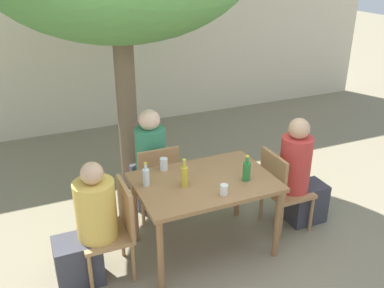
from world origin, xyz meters
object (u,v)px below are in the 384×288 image
patio_chair_1 (281,187)px  drinking_glass_1 (164,164)px  water_bottle_1 (146,177)px  drinking_glass_0 (224,190)px  patio_chair_0 (115,226)px  person_seated_2 (149,165)px  oil_cruet_0 (184,176)px  person_seated_1 (300,178)px  dining_table_front (205,189)px  patio_chair_2 (156,178)px  green_bottle_2 (247,171)px  person_seated_0 (88,230)px

patio_chair_1 → drinking_glass_1: bearing=73.0°
water_bottle_1 → drinking_glass_0: bearing=-36.6°
patio_chair_0 → person_seated_2: 1.10m
patio_chair_1 → water_bottle_1: size_ratio=3.82×
oil_cruet_0 → drinking_glass_1: bearing=99.5°
person_seated_1 → drinking_glass_0: person_seated_1 is taller
dining_table_front → patio_chair_0: patio_chair_0 is taller
drinking_glass_1 → patio_chair_2: bearing=86.7°
green_bottle_2 → water_bottle_1: bearing=162.9°
patio_chair_1 → water_bottle_1: 1.46m
patio_chair_1 → person_seated_0: person_seated_0 is taller
patio_chair_1 → patio_chair_2: 1.33m
patio_chair_2 → oil_cruet_0: (0.04, -0.70, 0.37)m
patio_chair_1 → drinking_glass_0: (-0.83, -0.30, 0.32)m
dining_table_front → green_bottle_2: (0.36, -0.15, 0.19)m
patio_chair_2 → person_seated_1: (1.37, -0.68, 0.05)m
person_seated_0 → person_seated_2: bearing=136.8°
green_bottle_2 → person_seated_0: bearing=174.3°
water_bottle_1 → patio_chair_1: bearing=-5.1°
dining_table_front → patio_chair_2: patio_chair_2 is taller
patio_chair_1 → drinking_glass_0: 0.94m
person_seated_0 → drinking_glass_1: (0.84, 0.35, 0.31)m
person_seated_1 → water_bottle_1: (-1.64, 0.13, 0.31)m
person_seated_0 → drinking_glass_1: size_ratio=9.44×
water_bottle_1 → drinking_glass_1: bearing=41.9°
oil_cruet_0 → drinking_glass_0: size_ratio=2.77×
oil_cruet_0 → drinking_glass_1: (-0.06, 0.38, -0.04)m
person_seated_1 → water_bottle_1: size_ratio=5.29×
dining_table_front → patio_chair_2: (-0.26, 0.68, -0.18)m
patio_chair_1 → patio_chair_2: (-1.14, 0.68, 0.00)m
person_seated_0 → person_seated_2: (0.85, 0.91, 0.04)m
patio_chair_2 → drinking_glass_0: patio_chair_2 is taller
patio_chair_0 → green_bottle_2: green_bottle_2 is taller
person_seated_1 → drinking_glass_1: person_seated_1 is taller
drinking_glass_0 → drinking_glass_1: (-0.33, 0.66, 0.01)m
dining_table_front → patio_chair_0: (-0.88, 0.00, -0.18)m
patio_chair_1 → drinking_glass_0: bearing=109.9°
person_seated_1 → water_bottle_1: person_seated_1 is taller
oil_cruet_0 → person_seated_2: bearing=92.7°
person_seated_0 → water_bottle_1: size_ratio=4.97×
oil_cruet_0 → drinking_glass_1: oil_cruet_0 is taller
water_bottle_1 → green_bottle_2: size_ratio=0.92×
person_seated_0 → green_bottle_2: bearing=84.3°
patio_chair_2 → person_seated_1: bearing=153.6°
water_bottle_1 → green_bottle_2: green_bottle_2 is taller
patio_chair_1 → person_seated_2: size_ratio=0.72×
oil_cruet_0 → drinking_glass_0: bearing=-46.7°
person_seated_0 → patio_chair_1: bearing=90.0°
dining_table_front → drinking_glass_0: 0.34m
patio_chair_1 → green_bottle_2: bearing=105.8°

